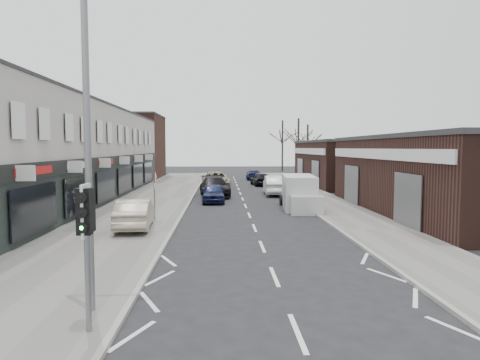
{
  "coord_description": "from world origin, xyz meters",
  "views": [
    {
      "loc": [
        -1.61,
        -10.82,
        3.96
      ],
      "look_at": [
        -0.84,
        7.12,
        2.6
      ],
      "focal_mm": 32.0,
      "sensor_mm": 36.0,
      "label": 1
    }
  ],
  "objects": [
    {
      "name": "right_unit_near",
      "position": [
        12.5,
        14.0,
        2.25
      ],
      "size": [
        10.0,
        18.0,
        4.5
      ],
      "primitive_type": "cube",
      "color": "#351D18",
      "rests_on": "ground"
    },
    {
      "name": "parked_car_left_b",
      "position": [
        -2.2,
        23.93,
        0.79
      ],
      "size": [
        2.76,
        5.66,
        1.59
      ],
      "primitive_type": "imported",
      "rotation": [
        0.0,
        0.0,
        0.1
      ],
      "color": "black",
      "rests_on": "ground"
    },
    {
      "name": "pavement_right",
      "position": [
        5.75,
        22.0,
        0.06
      ],
      "size": [
        3.5,
        64.0,
        0.12
      ],
      "primitive_type": "cube",
      "color": "slate",
      "rests_on": "ground"
    },
    {
      "name": "pavement_left",
      "position": [
        -6.75,
        22.0,
        0.06
      ],
      "size": [
        5.5,
        64.0,
        0.12
      ],
      "primitive_type": "cube",
      "color": "slate",
      "rests_on": "ground"
    },
    {
      "name": "pedestrian",
      "position": [
        -9.03,
        12.39,
        1.0
      ],
      "size": [
        0.7,
        0.51,
        1.77
      ],
      "primitive_type": "imported",
      "rotation": [
        0.0,
        0.0,
        3.28
      ],
      "color": "black",
      "rests_on": "pavement_left"
    },
    {
      "name": "parked_car_right_a",
      "position": [
        2.86,
        24.82,
        0.81
      ],
      "size": [
        1.89,
        4.98,
        1.62
      ],
      "primitive_type": "imported",
      "rotation": [
        0.0,
        0.0,
        3.11
      ],
      "color": "silver",
      "rests_on": "ground"
    },
    {
      "name": "ground",
      "position": [
        0.0,
        0.0,
        0.0
      ],
      "size": [
        160.0,
        160.0,
        0.0
      ],
      "primitive_type": "plane",
      "color": "black",
      "rests_on": "ground"
    },
    {
      "name": "tree_far_c",
      "position": [
        8.5,
        60.0,
        0.0
      ],
      "size": [
        3.6,
        3.6,
        8.5
      ],
      "primitive_type": null,
      "color": "#382D26",
      "rests_on": "ground"
    },
    {
      "name": "tree_far_b",
      "position": [
        11.5,
        54.0,
        0.0
      ],
      "size": [
        3.6,
        3.6,
        7.5
      ],
      "primitive_type": null,
      "color": "#382D26",
      "rests_on": "ground"
    },
    {
      "name": "parked_car_right_b",
      "position": [
        2.46,
        33.72,
        0.7
      ],
      "size": [
        2.06,
        4.25,
        1.4
      ],
      "primitive_type": "imported",
      "rotation": [
        0.0,
        0.0,
        3.24
      ],
      "color": "black",
      "rests_on": "ground"
    },
    {
      "name": "right_unit_far",
      "position": [
        12.5,
        34.0,
        2.25
      ],
      "size": [
        10.0,
        16.0,
        4.5
      ],
      "primitive_type": "cube",
      "color": "#351D18",
      "rests_on": "ground"
    },
    {
      "name": "parked_car_right_c",
      "position": [
        2.31,
        41.95,
        0.61
      ],
      "size": [
        1.81,
        4.23,
        1.22
      ],
      "primitive_type": "imported",
      "rotation": [
        0.0,
        0.0,
        3.12
      ],
      "color": "#151C42",
      "rests_on": "ground"
    },
    {
      "name": "white_van",
      "position": [
        3.4,
        16.47,
        1.02
      ],
      "size": [
        2.34,
        5.7,
        2.16
      ],
      "rotation": [
        0.0,
        0.0,
        -0.08
      ],
      "color": "silver",
      "rests_on": "ground"
    },
    {
      "name": "warning_sign",
      "position": [
        -5.16,
        12.0,
        2.2
      ],
      "size": [
        0.12,
        0.8,
        2.7
      ],
      "color": "slate",
      "rests_on": "pavement_left"
    },
    {
      "name": "parked_car_left_c",
      "position": [
        -2.2,
        31.42,
        0.78
      ],
      "size": [
        2.97,
        5.8,
        1.57
      ],
      "primitive_type": "imported",
      "rotation": [
        0.0,
        0.0,
        0.07
      ],
      "color": "#A39E82",
      "rests_on": "ground"
    },
    {
      "name": "brick_block_far",
      "position": [
        -13.5,
        45.0,
        4.0
      ],
      "size": [
        8.0,
        10.0,
        8.0
      ],
      "primitive_type": "cube",
      "color": "#42251C",
      "rests_on": "ground"
    },
    {
      "name": "sedan_on_pavement",
      "position": [
        -5.75,
        9.54,
        0.83
      ],
      "size": [
        1.83,
        4.41,
        1.42
      ],
      "primitive_type": "imported",
      "rotation": [
        0.0,
        0.0,
        3.22
      ],
      "color": "#AA9C88",
      "rests_on": "pavement_left"
    },
    {
      "name": "parked_car_left_a",
      "position": [
        -2.2,
        20.08,
        0.67
      ],
      "size": [
        1.59,
        3.95,
        1.34
      ],
      "primitive_type": "imported",
      "rotation": [
        0.0,
        0.0,
        0.0
      ],
      "color": "#131A3C",
      "rests_on": "ground"
    },
    {
      "name": "traffic_light",
      "position": [
        -4.4,
        -2.02,
        2.41
      ],
      "size": [
        0.28,
        0.6,
        3.1
      ],
      "color": "slate",
      "rests_on": "pavement_left"
    },
    {
      "name": "tree_far_a",
      "position": [
        9.0,
        48.0,
        0.0
      ],
      "size": [
        3.6,
        3.6,
        8.0
      ],
      "primitive_type": null,
      "color": "#382D26",
      "rests_on": "ground"
    },
    {
      "name": "street_lamp",
      "position": [
        -4.53,
        -0.8,
        4.62
      ],
      "size": [
        2.23,
        0.22,
        8.0
      ],
      "color": "slate",
      "rests_on": "pavement_left"
    },
    {
      "name": "shop_terrace_left",
      "position": [
        -13.5,
        19.5,
        3.55
      ],
      "size": [
        8.0,
        41.0,
        7.1
      ],
      "primitive_type": "cube",
      "color": "#B8B2A8",
      "rests_on": "ground"
    }
  ]
}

